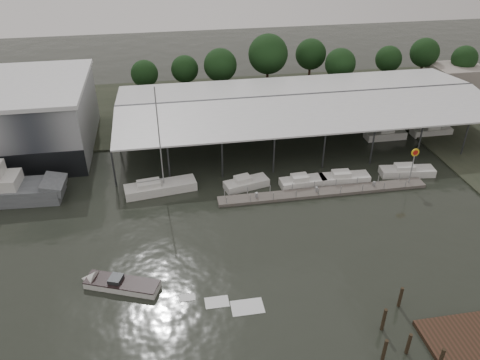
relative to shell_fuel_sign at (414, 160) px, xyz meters
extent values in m
plane|color=black|center=(-27.00, -9.99, -3.93)|extent=(200.00, 200.00, 0.00)
cube|color=#323628|center=(-27.00, 32.01, -3.83)|extent=(140.00, 30.00, 0.30)
cube|color=gray|center=(-55.00, 20.01, 1.07)|extent=(24.00, 20.00, 10.00)
cube|color=#313336|center=(-10.00, 18.01, 2.84)|extent=(58.00, 0.40, 0.30)
cylinder|color=#313336|center=(-39.00, 6.51, -1.18)|extent=(0.24, 0.24, 5.50)
cylinder|color=#313336|center=(-39.00, 29.51, -1.18)|extent=(0.24, 0.24, 5.50)
cylinder|color=#313336|center=(19.00, 29.51, -1.18)|extent=(0.24, 0.24, 5.50)
cube|color=#605A55|center=(-12.00, 0.01, -3.73)|extent=(28.00, 2.00, 0.40)
cylinder|color=gray|center=(-25.00, -0.89, -3.13)|extent=(0.10, 0.10, 1.20)
cylinder|color=gray|center=(1.00, 0.91, -3.13)|extent=(0.10, 0.10, 1.20)
cube|color=gray|center=(-13.00, 0.01, -3.23)|extent=(0.30, 0.30, 0.70)
cylinder|color=gray|center=(0.00, 0.01, -1.43)|extent=(0.16, 0.16, 5.00)
cylinder|color=yellow|center=(0.00, 0.01, 1.07)|extent=(1.10, 0.12, 1.10)
cylinder|color=red|center=(0.00, -0.06, 1.07)|extent=(0.70, 0.05, 0.70)
cube|color=#9E938B|center=(28.00, 35.01, -1.93)|extent=(10.00, 8.00, 4.00)
cube|color=slate|center=(-53.20, 5.46, -3.03)|extent=(15.30, 5.31, 2.40)
cube|color=slate|center=(-46.58, 5.10, -2.03)|extent=(3.13, 4.48, 1.74)
cube|color=silver|center=(-33.08, 4.09, -3.43)|extent=(9.59, 3.89, 1.40)
cube|color=silver|center=(-34.56, 3.88, -2.53)|extent=(3.20, 2.20, 0.80)
cylinder|color=gray|center=(-32.62, 4.16, 3.85)|extent=(0.16, 0.16, 13.41)
cylinder|color=gray|center=(-34.28, 3.92, -2.03)|extent=(3.48, 0.61, 0.12)
cube|color=silver|center=(-37.34, -13.24, -3.58)|extent=(7.66, 4.60, 0.90)
cone|color=silver|center=(-40.74, -11.90, -3.58)|extent=(2.22, 2.45, 2.00)
cube|color=black|center=(-37.34, -13.24, -3.18)|extent=(7.69, 4.66, 0.12)
cube|color=#313336|center=(-37.90, -13.03, -2.93)|extent=(1.63, 1.74, 0.50)
cube|color=silver|center=(-31.09, -15.72, -3.91)|extent=(2.30, 1.50, 0.04)
cube|color=silver|center=(-28.30, -16.83, -3.91)|extent=(3.10, 2.00, 0.04)
cube|color=silver|center=(-25.51, -17.93, -3.91)|extent=(3.90, 2.50, 0.04)
cube|color=silver|center=(-21.72, 3.24, -3.43)|extent=(6.32, 3.58, 1.10)
cube|color=silver|center=(-22.22, 3.24, -2.63)|extent=(2.41, 2.06, 0.70)
cube|color=silver|center=(-14.14, 2.33, -3.43)|extent=(6.33, 2.58, 1.10)
cube|color=silver|center=(-14.64, 2.33, -2.63)|extent=(2.27, 1.74, 0.70)
cube|color=silver|center=(-8.31, 2.33, -3.43)|extent=(6.90, 2.48, 1.10)
cube|color=silver|center=(-8.81, 2.33, -2.63)|extent=(2.45, 1.70, 0.70)
cube|color=silver|center=(1.04, 2.60, -3.43)|extent=(7.69, 3.03, 1.10)
cube|color=silver|center=(0.54, 2.60, -2.63)|extent=(2.78, 1.89, 0.70)
cylinder|color=#312518|center=(-13.03, -25.38, -3.08)|extent=(0.32, 0.32, 2.90)
cylinder|color=#312518|center=(-15.33, -25.66, -3.04)|extent=(0.32, 0.32, 2.97)
cylinder|color=#312518|center=(-14.02, -22.62, -2.97)|extent=(0.32, 0.32, 3.11)
cylinder|color=#312518|center=(-11.25, -20.23, -3.07)|extent=(0.32, 0.32, 2.92)
cylinder|color=black|center=(-34.82, 37.76, -2.12)|extent=(0.50, 0.50, 3.62)
sphere|color=#1B3E19|center=(-34.82, 37.76, 1.14)|extent=(5.07, 5.07, 5.07)
cylinder|color=black|center=(-27.22, 38.79, -2.07)|extent=(0.50, 0.50, 3.71)
sphere|color=#1B3E19|center=(-27.22, 38.79, 1.27)|extent=(5.20, 5.20, 5.20)
cylinder|color=black|center=(-20.61, 36.75, -1.70)|extent=(0.50, 0.50, 4.46)
sphere|color=#1B3E19|center=(-20.61, 36.75, 2.32)|extent=(6.25, 6.25, 6.25)
cylinder|color=black|center=(-11.20, 37.75, -1.21)|extent=(0.50, 0.50, 5.43)
sphere|color=#1B3E19|center=(-11.20, 37.75, 3.67)|extent=(7.60, 7.60, 7.60)
cylinder|color=black|center=(-1.57, 41.01, -1.72)|extent=(0.50, 0.50, 4.40)
sphere|color=#1B3E19|center=(-1.57, 41.01, 2.24)|extent=(6.17, 6.17, 6.17)
cylinder|color=black|center=(2.48, 34.93, -1.83)|extent=(0.50, 0.50, 4.19)
sphere|color=#1B3E19|center=(2.48, 34.93, 1.95)|extent=(5.87, 5.87, 5.87)
cylinder|color=black|center=(13.97, 38.08, -2.05)|extent=(0.50, 0.50, 3.76)
sphere|color=#1B3E19|center=(13.97, 38.08, 1.33)|extent=(5.26, 5.26, 5.26)
cylinder|color=black|center=(22.22, 39.02, -1.82)|extent=(0.50, 0.50, 4.22)
sphere|color=#1B3E19|center=(22.22, 39.02, 1.98)|extent=(5.90, 5.90, 5.90)
cylinder|color=black|center=(29.54, 36.06, -2.08)|extent=(0.50, 0.50, 3.69)
sphere|color=#1B3E19|center=(29.54, 36.06, 1.24)|extent=(5.16, 5.16, 5.16)
camera|label=1|loc=(-31.58, -49.09, 29.60)|focal=35.00mm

